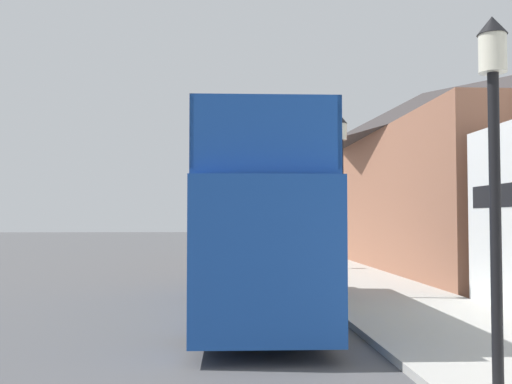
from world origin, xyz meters
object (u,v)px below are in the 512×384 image
object	(u,v)px
tour_bus	(255,234)
parked_car_ahead_of_bus	(262,263)
lamp_post_third	(290,198)
lamp_post_nearest	(494,133)
lamp_post_second	(341,172)

from	to	relation	value
tour_bus	parked_car_ahead_of_bus	size ratio (longest dim) A/B	2.20
parked_car_ahead_of_bus	lamp_post_third	xyz separation A→B (m)	(1.53, 4.31, 2.47)
tour_bus	parked_car_ahead_of_bus	bearing A→B (deg)	85.56
lamp_post_nearest	lamp_post_third	world-z (taller)	lamp_post_nearest
lamp_post_nearest	tour_bus	bearing A→B (deg)	107.97
lamp_post_nearest	lamp_post_third	size ratio (longest dim) A/B	1.05
parked_car_ahead_of_bus	lamp_post_third	distance (m)	5.20
tour_bus	lamp_post_second	bearing A→B (deg)	41.34
parked_car_ahead_of_bus	lamp_post_second	world-z (taller)	lamp_post_second
tour_bus	parked_car_ahead_of_bus	world-z (taller)	tour_bus
lamp_post_third	lamp_post_second	bearing A→B (deg)	-88.44
lamp_post_nearest	lamp_post_third	xyz separation A→B (m)	(-0.11, 18.66, -0.12)
parked_car_ahead_of_bus	lamp_post_nearest	world-z (taller)	lamp_post_nearest
tour_bus	lamp_post_third	size ratio (longest dim) A/B	2.24
parked_car_ahead_of_bus	lamp_post_second	xyz separation A→B (m)	(1.78, -5.02, 2.86)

